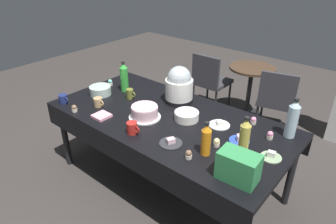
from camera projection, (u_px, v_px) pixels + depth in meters
ground at (168, 181)px, 3.08m from camera, size 9.00×9.00×0.00m
potluck_table at (168, 123)px, 2.75m from camera, size 2.20×1.10×0.75m
frosted_layer_cake at (145, 112)px, 2.68m from camera, size 0.29×0.29×0.12m
slow_cooker at (179, 86)px, 2.92m from camera, size 0.28×0.28×0.36m
glass_salad_bowl at (100, 90)px, 3.12m from camera, size 0.22×0.22×0.09m
ceramic_snack_bowl at (187, 116)px, 2.66m from camera, size 0.22×0.22×0.08m
dessert_plate_sage at (271, 156)px, 2.18m from camera, size 0.15×0.15×0.05m
dessert_plate_white at (219, 124)px, 2.58m from camera, size 0.18×0.18×0.04m
dessert_plate_charcoal at (171, 142)px, 2.34m from camera, size 0.18×0.18×0.05m
dessert_plate_cobalt at (239, 140)px, 2.37m from camera, size 0.16×0.16×0.05m
cupcake_lemon at (253, 121)px, 2.60m from camera, size 0.05×0.05×0.07m
cupcake_berry at (189, 155)px, 2.17m from camera, size 0.05×0.05×0.07m
cupcake_cocoa at (217, 142)px, 2.30m from camera, size 0.05×0.05×0.07m
cupcake_vanilla at (110, 82)px, 3.34m from camera, size 0.05×0.05×0.07m
cupcake_rose at (74, 108)px, 2.80m from camera, size 0.05×0.05×0.07m
cupcake_mint at (270, 135)px, 2.39m from camera, size 0.05×0.05×0.07m
soda_bottle_water at (292, 119)px, 2.37m from camera, size 0.09×0.09×0.34m
soda_bottle_ginger_ale at (244, 139)px, 2.12m from camera, size 0.07×0.07×0.33m
soda_bottle_lime_soda at (124, 77)px, 3.16m from camera, size 0.08×0.08×0.32m
soda_bottle_orange_juice at (206, 140)px, 2.17m from camera, size 0.07×0.07×0.27m
coffee_mug_red at (132, 128)px, 2.46m from camera, size 0.13×0.09×0.10m
coffee_mug_navy at (63, 99)px, 2.95m from camera, size 0.12×0.08×0.08m
coffee_mug_tan at (98, 102)px, 2.89m from camera, size 0.12×0.09×0.09m
coffee_mug_olive at (130, 94)px, 3.04m from camera, size 0.11×0.07×0.10m
soda_carton at (238, 167)px, 1.94m from camera, size 0.27×0.18×0.20m
paper_napkin_stack at (102, 116)px, 2.71m from camera, size 0.14×0.14×0.02m
maroon_chair_left at (210, 79)px, 4.21m from camera, size 0.44×0.44×0.85m
maroon_chair_right at (277, 98)px, 3.66m from camera, size 0.53×0.53×0.85m
round_cafe_table at (250, 82)px, 4.07m from camera, size 0.60×0.60×0.72m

